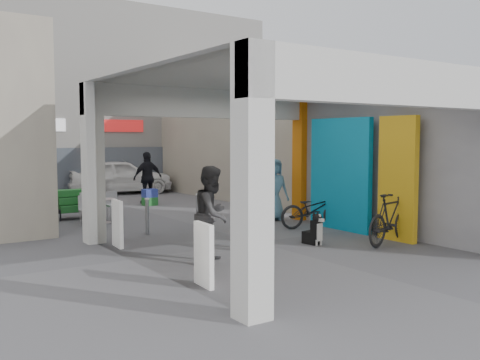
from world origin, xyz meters
TOP-DOWN VIEW (x-y plane):
  - ground at (0.00, 0.00)m, footprint 90.00×90.00m
  - arcade_canopy at (0.54, -0.82)m, footprint 6.40×6.45m
  - far_building at (-0.00, 13.99)m, footprint 18.00×4.08m
  - plaza_bldg_right at (4.50, 7.50)m, footprint 2.00×9.00m
  - bollard_left at (-1.60, 2.30)m, footprint 0.09×0.09m
  - bollard_center at (-0.10, 2.49)m, footprint 0.09×0.09m
  - bollard_right at (1.67, 2.23)m, footprint 0.09×0.09m
  - advert_board_near at (-2.75, -2.35)m, footprint 0.13×0.55m
  - advert_board_far at (-2.75, 1.26)m, footprint 0.13×0.55m
  - cafe_set at (-1.98, 4.77)m, footprint 1.31×1.06m
  - produce_stand at (-2.24, 5.78)m, footprint 1.24×0.67m
  - crate_stack at (0.73, 7.27)m, footprint 0.47×0.38m
  - border_collie at (0.89, -0.88)m, footprint 0.27×0.52m
  - man_with_dog at (-0.46, -0.74)m, footprint 0.69×0.61m
  - man_back_turned at (-1.77, -1.00)m, footprint 1.10×1.05m
  - man_elderly at (2.25, 2.32)m, footprint 0.95×0.72m
  - man_crates at (0.88, 7.74)m, footprint 1.08×0.48m
  - bicycle_front at (2.30, 0.74)m, footprint 1.92×1.03m
  - bicycle_rear at (2.28, -1.77)m, footprint 1.93×0.92m
  - white_van at (1.38, 11.50)m, footprint 4.42×2.39m

SIDE VIEW (x-z plane):
  - ground at x=0.00m, z-range 0.00..0.00m
  - cafe_set at x=-1.98m, z-range -0.12..0.68m
  - crate_stack at x=0.73m, z-range 0.00..0.56m
  - border_collie at x=0.89m, z-range -0.07..0.65m
  - produce_stand at x=-2.24m, z-range -0.08..0.73m
  - bollard_left at x=-1.60m, z-range 0.00..0.85m
  - bollard_center at x=-0.10m, z-range 0.00..0.86m
  - bollard_right at x=1.67m, z-range 0.00..0.90m
  - bicycle_front at x=2.30m, z-range 0.00..0.96m
  - advert_board_near at x=-2.75m, z-range 0.01..1.01m
  - advert_board_far at x=-2.75m, z-range 0.01..1.01m
  - bicycle_rear at x=2.28m, z-range 0.00..1.12m
  - white_van at x=1.38m, z-range 0.00..1.43m
  - man_with_dog at x=-0.46m, z-range 0.00..1.58m
  - man_elderly at x=2.25m, z-range 0.00..1.74m
  - man_back_turned at x=-1.77m, z-range 0.00..1.80m
  - man_crates at x=0.88m, z-range 0.00..1.82m
  - arcade_canopy at x=0.54m, z-range -0.90..5.50m
  - plaza_bldg_right at x=4.50m, z-range 0.00..5.00m
  - far_building at x=0.00m, z-range -0.01..7.99m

